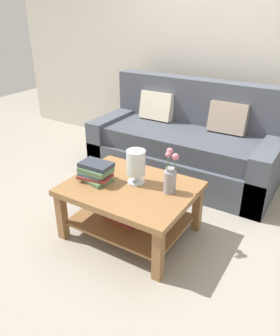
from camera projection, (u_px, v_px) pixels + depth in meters
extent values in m
plane|color=gray|center=(154.00, 215.00, 3.18)|extent=(10.00, 10.00, 0.00)
cube|color=beige|center=(227.00, 48.00, 3.84)|extent=(6.40, 0.12, 2.70)
cube|color=#474C56|center=(182.00, 162.00, 3.81)|extent=(2.03, 0.90, 0.36)
cube|color=#40444E|center=(182.00, 140.00, 3.66)|extent=(1.79, 0.74, 0.20)
cube|color=#474C56|center=(198.00, 110.00, 3.84)|extent=(2.03, 0.20, 0.70)
cube|color=#474C56|center=(116.00, 137.00, 4.19)|extent=(0.20, 0.90, 0.60)
cube|color=#474C56|center=(266.00, 172.00, 3.32)|extent=(0.20, 0.90, 0.60)
cube|color=beige|center=(157.00, 106.00, 3.95)|extent=(0.40, 0.19, 0.34)
cube|color=gray|center=(228.00, 118.00, 3.54)|extent=(0.40, 0.19, 0.34)
cube|color=olive|center=(130.00, 189.00, 2.74)|extent=(1.03, 0.81, 0.05)
cube|color=olive|center=(62.00, 216.00, 2.80)|extent=(0.07, 0.07, 0.42)
cube|color=olive|center=(158.00, 255.00, 2.36)|extent=(0.07, 0.07, 0.42)
cube|color=olive|center=(111.00, 182.00, 3.33)|extent=(0.07, 0.07, 0.42)
cube|color=olive|center=(197.00, 209.00, 2.89)|extent=(0.07, 0.07, 0.42)
cube|color=olive|center=(131.00, 219.00, 2.88)|extent=(0.91, 0.69, 0.02)
cube|color=#993833|center=(124.00, 217.00, 2.85)|extent=(0.31, 0.24, 0.03)
cube|color=tan|center=(125.00, 214.00, 2.85)|extent=(0.29, 0.21, 0.03)
cube|color=#51704C|center=(95.00, 179.00, 2.81)|extent=(0.31, 0.23, 0.03)
cube|color=#993833|center=(95.00, 176.00, 2.79)|extent=(0.29, 0.21, 0.03)
cube|color=#3D6075|center=(95.00, 172.00, 2.80)|extent=(0.23, 0.23, 0.02)
cube|color=#51704C|center=(96.00, 170.00, 2.76)|extent=(0.26, 0.18, 0.04)
cube|color=#2D333D|center=(96.00, 165.00, 2.76)|extent=(0.27, 0.18, 0.04)
cylinder|color=silver|center=(136.00, 182.00, 2.78)|extent=(0.14, 0.14, 0.02)
cylinder|color=silver|center=(136.00, 177.00, 2.76)|extent=(0.04, 0.04, 0.07)
cylinder|color=silver|center=(136.00, 162.00, 2.70)|extent=(0.16, 0.16, 0.21)
sphere|color=#2D333D|center=(134.00, 168.00, 2.73)|extent=(0.04, 0.04, 0.04)
sphere|color=#993833|center=(139.00, 168.00, 2.72)|extent=(0.05, 0.05, 0.05)
cylinder|color=gray|center=(170.00, 182.00, 2.60)|extent=(0.10, 0.10, 0.18)
cylinder|color=gray|center=(170.00, 170.00, 2.56)|extent=(0.07, 0.07, 0.03)
cylinder|color=#426638|center=(175.00, 164.00, 2.52)|extent=(0.01, 0.01, 0.08)
sphere|color=#C66B7A|center=(175.00, 157.00, 2.49)|extent=(0.06, 0.06, 0.06)
cylinder|color=#426638|center=(169.00, 159.00, 2.56)|extent=(0.01, 0.01, 0.11)
sphere|color=#C66B7A|center=(170.00, 151.00, 2.53)|extent=(0.05, 0.05, 0.05)
cylinder|color=#426638|center=(168.00, 163.00, 2.50)|extent=(0.01, 0.01, 0.11)
sphere|color=#C66B7A|center=(168.00, 155.00, 2.47)|extent=(0.04, 0.04, 0.04)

